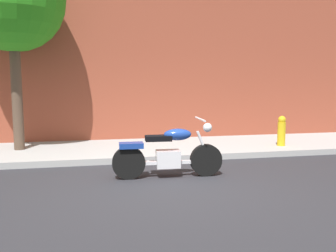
% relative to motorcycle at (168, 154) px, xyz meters
% --- Properties ---
extents(ground_plane, '(60.00, 60.00, 0.00)m').
position_rel_motorcycle_xyz_m(ground_plane, '(-0.12, -0.53, -0.45)').
color(ground_plane, '#28282D').
extents(sidewalk, '(24.15, 2.53, 0.14)m').
position_rel_motorcycle_xyz_m(sidewalk, '(-0.12, 2.51, -0.38)').
color(sidewalk, '#A2A2A2').
rests_on(sidewalk, ground).
extents(building_facade, '(24.15, 0.50, 7.53)m').
position_rel_motorcycle_xyz_m(building_facade, '(-0.12, 4.03, 3.32)').
color(building_facade, brown).
rests_on(building_facade, ground).
extents(motorcycle, '(2.07, 0.70, 1.11)m').
position_rel_motorcycle_xyz_m(motorcycle, '(0.00, 0.00, 0.00)').
color(motorcycle, black).
rests_on(motorcycle, ground).
extents(street_tree, '(2.43, 2.43, 4.89)m').
position_rel_motorcycle_xyz_m(street_tree, '(-3.12, 2.72, 3.20)').
color(street_tree, brown).
rests_on(street_tree, ground).
extents(fire_hydrant, '(0.20, 0.20, 0.91)m').
position_rel_motorcycle_xyz_m(fire_hydrant, '(3.36, 1.92, 0.01)').
color(fire_hydrant, gold).
rests_on(fire_hydrant, ground).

